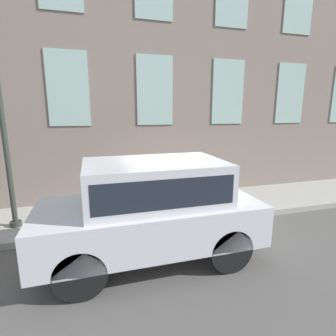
# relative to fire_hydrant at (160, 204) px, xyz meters

# --- Properties ---
(ground_plane) EXTENTS (80.00, 80.00, 0.00)m
(ground_plane) POSITION_rel_fire_hydrant_xyz_m (-0.46, -0.35, -0.53)
(ground_plane) COLOR #514F4C
(sidewalk) EXTENTS (2.31, 60.00, 0.16)m
(sidewalk) POSITION_rel_fire_hydrant_xyz_m (0.70, -0.35, -0.45)
(sidewalk) COLOR #9E9B93
(sidewalk) RESTS_ON ground_plane
(building_facade) EXTENTS (0.33, 40.00, 10.74)m
(building_facade) POSITION_rel_fire_hydrant_xyz_m (2.00, -0.35, 4.84)
(building_facade) COLOR gray
(building_facade) RESTS_ON ground_plane
(fire_hydrant) EXTENTS (0.37, 0.47, 0.72)m
(fire_hydrant) POSITION_rel_fire_hydrant_xyz_m (0.00, 0.00, 0.00)
(fire_hydrant) COLOR red
(fire_hydrant) RESTS_ON sidewalk
(person) EXTENTS (0.35, 0.23, 1.46)m
(person) POSITION_rel_fire_hydrant_xyz_m (0.60, -0.64, 0.51)
(person) COLOR #232328
(person) RESTS_ON sidewalk
(parked_truck_silver_near) EXTENTS (1.90, 4.21, 1.98)m
(parked_truck_silver_near) POSITION_rel_fire_hydrant_xyz_m (-1.61, 0.56, 0.60)
(parked_truck_silver_near) COLOR black
(parked_truck_silver_near) RESTS_ON ground_plane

